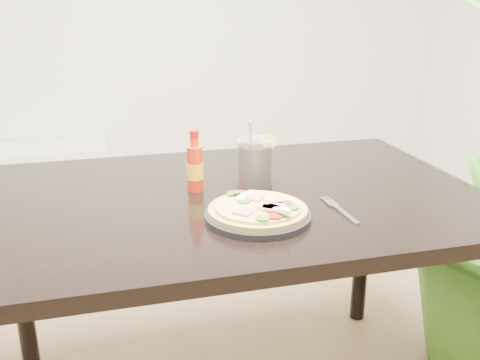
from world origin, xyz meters
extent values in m
cube|color=black|center=(0.21, 0.44, 0.73)|extent=(1.40, 0.90, 0.04)
cylinder|color=black|center=(-0.43, 0.83, 0.35)|extent=(0.06, 0.06, 0.71)
cylinder|color=black|center=(0.85, 0.83, 0.35)|extent=(0.06, 0.06, 0.71)
cylinder|color=black|center=(0.24, 0.25, 0.76)|extent=(0.26, 0.26, 0.02)
cylinder|color=tan|center=(0.24, 0.25, 0.77)|extent=(0.24, 0.24, 0.01)
cylinder|color=#F3E26A|center=(0.24, 0.25, 0.78)|extent=(0.21, 0.21, 0.01)
cube|color=pink|center=(0.29, 0.26, 0.79)|extent=(0.05, 0.05, 0.01)
cube|color=pink|center=(0.19, 0.21, 0.79)|extent=(0.05, 0.05, 0.01)
cube|color=pink|center=(0.28, 0.23, 0.79)|extent=(0.05, 0.04, 0.01)
cube|color=pink|center=(0.26, 0.22, 0.79)|extent=(0.05, 0.05, 0.01)
cube|color=pink|center=(0.25, 0.23, 0.79)|extent=(0.05, 0.05, 0.01)
cube|color=pink|center=(0.25, 0.29, 0.79)|extent=(0.05, 0.05, 0.01)
cylinder|color=red|center=(0.25, 0.17, 0.79)|extent=(0.03, 0.03, 0.01)
cylinder|color=red|center=(0.31, 0.24, 0.79)|extent=(0.03, 0.03, 0.01)
cylinder|color=red|center=(0.26, 0.21, 0.79)|extent=(0.03, 0.03, 0.01)
cylinder|color=red|center=(0.22, 0.34, 0.79)|extent=(0.03, 0.03, 0.01)
cylinder|color=#3C812B|center=(0.31, 0.21, 0.79)|extent=(0.03, 0.03, 0.01)
cylinder|color=#3C812B|center=(0.21, 0.28, 0.79)|extent=(0.03, 0.03, 0.01)
cylinder|color=#3C812B|center=(0.22, 0.16, 0.79)|extent=(0.03, 0.03, 0.01)
ellipsoid|color=white|center=(0.24, 0.33, 0.79)|extent=(0.03, 0.03, 0.01)
ellipsoid|color=white|center=(0.29, 0.20, 0.79)|extent=(0.03, 0.03, 0.01)
ellipsoid|color=white|center=(0.22, 0.32, 0.79)|extent=(0.03, 0.03, 0.01)
ellipsoid|color=white|center=(0.29, 0.19, 0.79)|extent=(0.03, 0.03, 0.01)
ellipsoid|color=white|center=(0.21, 0.30, 0.79)|extent=(0.03, 0.03, 0.01)
ellipsoid|color=white|center=(0.27, 0.27, 0.79)|extent=(0.03, 0.03, 0.01)
ellipsoid|color=#296417|center=(0.20, 0.33, 0.80)|extent=(0.04, 0.03, 0.00)
ellipsoid|color=#296417|center=(0.28, 0.17, 0.80)|extent=(0.04, 0.04, 0.00)
cylinder|color=red|center=(0.13, 0.49, 0.81)|extent=(0.04, 0.04, 0.13)
cylinder|color=yellow|center=(0.13, 0.49, 0.81)|extent=(0.05, 0.05, 0.05)
cylinder|color=red|center=(0.13, 0.49, 0.89)|extent=(0.02, 0.02, 0.03)
cylinder|color=red|center=(0.13, 0.49, 0.91)|extent=(0.03, 0.03, 0.02)
cylinder|color=black|center=(0.30, 0.49, 0.81)|extent=(0.10, 0.10, 0.12)
cylinder|color=silver|center=(0.30, 0.49, 0.82)|extent=(0.10, 0.10, 0.14)
cylinder|color=#F2E059|center=(0.34, 0.47, 0.88)|extent=(0.04, 0.01, 0.04)
cylinder|color=#B2B2B7|center=(0.29, 0.50, 0.86)|extent=(0.03, 0.06, 0.17)
cube|color=silver|center=(0.46, 0.22, 0.75)|extent=(0.02, 0.12, 0.00)
cube|color=silver|center=(0.45, 0.30, 0.75)|extent=(0.03, 0.04, 0.00)
cube|color=silver|center=(0.44, 0.33, 0.75)|extent=(0.00, 0.03, 0.00)
cube|color=silver|center=(0.45, 0.33, 0.75)|extent=(0.00, 0.03, 0.00)
cube|color=silver|center=(0.46, 0.33, 0.75)|extent=(0.00, 0.03, 0.00)
cube|color=silver|center=(0.46, 0.33, 0.75)|extent=(0.00, 0.03, 0.00)
camera|label=1|loc=(-0.11, -0.91, 1.27)|focal=40.00mm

